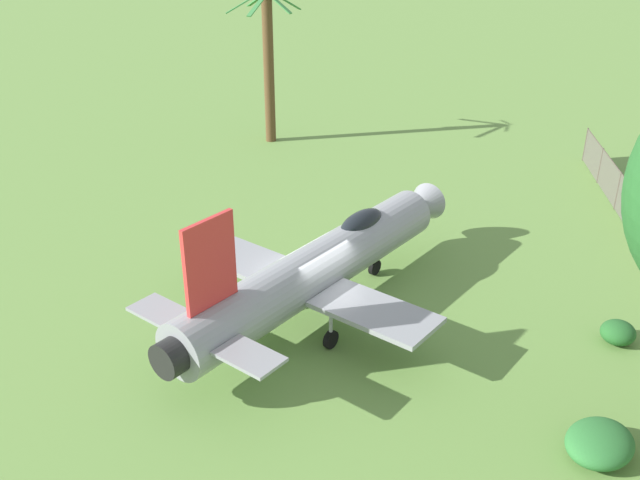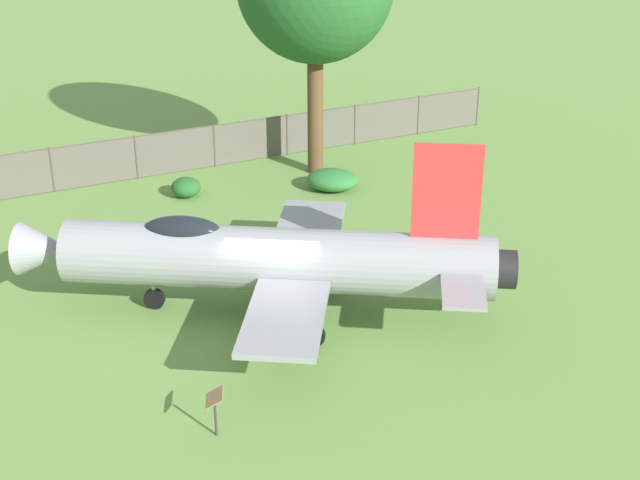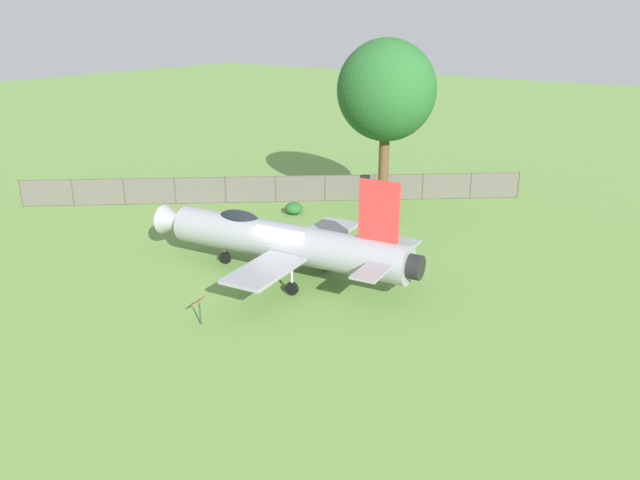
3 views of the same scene
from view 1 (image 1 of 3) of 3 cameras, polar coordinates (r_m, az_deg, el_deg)
name	(u,v)px [view 1 (image 1 of 3)]	position (r m, az deg, el deg)	size (l,w,h in m)	color
ground_plane	(315,314)	(23.90, -0.41, -6.07)	(200.00, 200.00, 0.00)	#668E42
display_jet	(322,265)	(23.27, 0.16, -2.03)	(13.87, 9.62, 5.19)	gray
palm_tree	(269,69)	(39.80, -4.20, 13.73)	(4.29, 3.54, 8.23)	brown
shrub_near_fence	(600,443)	(19.69, 21.80, -15.10)	(1.98, 1.61, 0.80)	#2D7033
shrub_by_tree	(618,332)	(24.24, 23.09, -6.94)	(1.11, 1.08, 0.74)	#235B26
info_plaque	(210,240)	(27.29, -8.91, 0.03)	(0.56, 0.69, 1.14)	#333333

